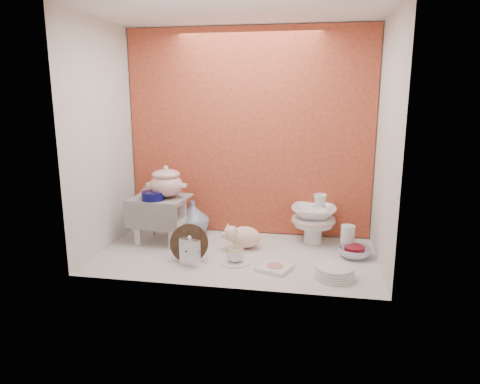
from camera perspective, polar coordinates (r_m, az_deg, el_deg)
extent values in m
plane|color=silver|center=(2.89, -0.47, -8.23)|extent=(1.80, 1.80, 0.00)
cube|color=#C55831|center=(3.20, 1.16, 7.68)|extent=(1.80, 0.06, 1.50)
cube|color=silver|center=(3.01, -17.73, 6.75)|extent=(0.06, 1.00, 1.50)
cube|color=silver|center=(2.69, 18.79, 6.03)|extent=(0.06, 1.00, 1.50)
cube|color=white|center=(2.73, -0.53, 22.58)|extent=(1.80, 1.00, 0.06)
cylinder|color=#0A0A4C|center=(3.03, -11.35, -0.49)|extent=(0.16, 0.16, 0.06)
imported|color=white|center=(3.27, -6.22, -3.37)|extent=(0.32, 0.32, 0.26)
cube|color=silver|center=(2.70, -6.59, -7.70)|extent=(0.14, 0.09, 0.19)
ellipsoid|color=beige|center=(2.98, 0.66, -5.88)|extent=(0.30, 0.23, 0.16)
cylinder|color=white|center=(2.75, -0.63, -9.20)|extent=(0.23, 0.23, 0.01)
imported|color=white|center=(2.73, -0.64, -8.18)|extent=(0.13, 0.13, 0.09)
cube|color=white|center=(2.66, 4.61, -9.89)|extent=(0.23, 0.23, 0.03)
cylinder|color=white|center=(2.58, 12.31, -10.27)|extent=(0.24, 0.24, 0.07)
imported|color=silver|center=(2.93, 14.76, -7.65)|extent=(0.26, 0.26, 0.07)
cylinder|color=silver|center=(2.99, 13.91, -5.98)|extent=(0.12, 0.12, 0.18)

